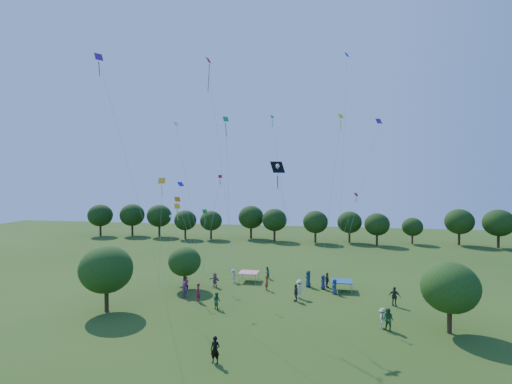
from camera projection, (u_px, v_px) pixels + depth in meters
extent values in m
cylinder|color=#422B19|center=(107.00, 301.00, 36.72)|extent=(0.38, 0.38, 1.84)
ellipsoid|color=#224714|center=(106.00, 269.00, 36.62)|extent=(4.84, 4.84, 4.36)
cylinder|color=#422B19|center=(185.00, 282.00, 44.37)|extent=(0.31, 0.31, 1.49)
ellipsoid|color=#224714|center=(185.00, 261.00, 44.29)|extent=(3.62, 3.62, 3.26)
cylinder|color=#422B19|center=(449.00, 322.00, 31.53)|extent=(0.36, 0.36, 1.76)
ellipsoid|color=#224714|center=(450.00, 287.00, 31.44)|extent=(4.46, 4.46, 4.02)
cylinder|color=#422B19|center=(100.00, 231.00, 84.89)|extent=(0.44, 0.44, 2.15)
ellipsoid|color=#1B3810|center=(100.00, 215.00, 84.77)|extent=(5.17, 5.17, 4.65)
cylinder|color=#422B19|center=(132.00, 230.00, 85.35)|extent=(0.45, 0.45, 2.17)
ellipsoid|color=#1B3810|center=(132.00, 215.00, 85.24)|extent=(5.22, 5.22, 4.70)
cylinder|color=#422B19|center=(159.00, 231.00, 83.90)|extent=(0.44, 0.44, 2.15)
ellipsoid|color=#1B3810|center=(159.00, 216.00, 83.79)|extent=(5.17, 5.17, 4.65)
cylinder|color=#422B19|center=(185.00, 234.00, 80.49)|extent=(0.38, 0.38, 1.87)
ellipsoid|color=#1B3810|center=(185.00, 220.00, 80.39)|extent=(4.48, 4.48, 4.03)
cylinder|color=#422B19|center=(211.00, 235.00, 80.17)|extent=(0.38, 0.38, 1.84)
ellipsoid|color=#1B3810|center=(211.00, 221.00, 80.07)|extent=(4.42, 4.42, 3.98)
cylinder|color=#422B19|center=(251.00, 233.00, 81.15)|extent=(0.44, 0.44, 2.14)
ellipsoid|color=#1B3810|center=(251.00, 217.00, 81.04)|extent=(5.14, 5.14, 4.63)
cylinder|color=#422B19|center=(274.00, 236.00, 78.11)|extent=(0.42, 0.42, 2.03)
ellipsoid|color=#1B3810|center=(274.00, 220.00, 78.01)|extent=(4.86, 4.86, 4.37)
cylinder|color=#422B19|center=(315.00, 238.00, 75.61)|extent=(0.40, 0.40, 1.96)
ellipsoid|color=#1B3810|center=(315.00, 222.00, 75.50)|extent=(4.71, 4.71, 4.24)
cylinder|color=#422B19|center=(349.00, 237.00, 75.98)|extent=(0.39, 0.39, 1.91)
ellipsoid|color=#1B3810|center=(350.00, 222.00, 75.88)|extent=(4.59, 4.59, 4.13)
cylinder|color=#422B19|center=(377.00, 240.00, 72.99)|extent=(0.39, 0.39, 1.89)
ellipsoid|color=#1B3810|center=(377.00, 224.00, 72.89)|extent=(4.54, 4.54, 4.08)
cylinder|color=#422B19|center=(412.00, 240.00, 74.32)|extent=(0.33, 0.33, 1.58)
ellipsoid|color=#1B3810|center=(412.00, 227.00, 74.23)|extent=(3.80, 3.80, 3.42)
cylinder|color=#422B19|center=(459.00, 239.00, 73.08)|extent=(0.44, 0.44, 2.13)
ellipsoid|color=#1B3810|center=(459.00, 222.00, 72.97)|extent=(5.12, 5.12, 4.61)
cylinder|color=#422B19|center=(498.00, 242.00, 70.10)|extent=(0.45, 0.45, 2.18)
ellipsoid|color=#1B3810|center=(499.00, 223.00, 69.98)|extent=(5.24, 5.24, 4.72)
cube|color=red|center=(249.00, 272.00, 47.49)|extent=(2.20, 2.20, 0.08)
cylinder|color=#999999|center=(239.00, 278.00, 46.70)|extent=(0.05, 0.05, 1.10)
cylinder|color=#999999|center=(256.00, 279.00, 46.34)|extent=(0.05, 0.05, 1.10)
cylinder|color=#999999|center=(242.00, 274.00, 48.66)|extent=(0.05, 0.05, 1.10)
cylinder|color=#999999|center=(259.00, 275.00, 48.31)|extent=(0.05, 0.05, 1.10)
cube|color=#15528C|center=(342.00, 281.00, 43.43)|extent=(2.20, 2.20, 0.08)
cylinder|color=#999999|center=(333.00, 288.00, 42.64)|extent=(0.05, 0.05, 1.10)
cylinder|color=#999999|center=(352.00, 289.00, 42.29)|extent=(0.05, 0.05, 1.10)
cylinder|color=#999999|center=(332.00, 283.00, 44.61)|extent=(0.05, 0.05, 1.10)
cylinder|color=#999999|center=(351.00, 284.00, 44.25)|extent=(0.05, 0.05, 1.10)
imported|color=black|center=(215.00, 350.00, 26.42)|extent=(0.71, 0.51, 1.79)
imported|color=navy|center=(323.00, 282.00, 44.00)|extent=(0.49, 0.82, 1.58)
imported|color=maroon|center=(267.00, 283.00, 43.63)|extent=(0.58, 0.70, 1.61)
imported|color=#2B6534|center=(217.00, 301.00, 37.42)|extent=(0.87, 0.76, 1.56)
imported|color=beige|center=(233.00, 276.00, 46.86)|extent=(0.88, 1.14, 1.59)
imported|color=#3C3730|center=(327.00, 280.00, 44.65)|extent=(0.79, 1.09, 1.69)
imported|color=#9E5C9C|center=(184.00, 289.00, 41.01)|extent=(1.48, 1.49, 1.66)
imported|color=navy|center=(335.00, 287.00, 42.16)|extent=(0.65, 0.89, 1.61)
imported|color=maroon|center=(186.00, 284.00, 43.26)|extent=(0.59, 0.38, 1.57)
imported|color=#235337|center=(267.00, 273.00, 48.59)|extent=(0.67, 0.83, 1.48)
imported|color=#BDB597|center=(383.00, 318.00, 32.51)|extent=(0.75, 1.18, 1.68)
imported|color=#403533|center=(296.00, 293.00, 39.70)|extent=(0.55, 1.05, 1.71)
imported|color=#8E5371|center=(215.00, 280.00, 44.90)|extent=(1.58, 1.15, 1.61)
imported|color=#1A334C|center=(308.00, 279.00, 44.96)|extent=(0.72, 1.02, 1.86)
imported|color=maroon|center=(198.00, 292.00, 39.57)|extent=(0.53, 0.74, 1.85)
imported|color=#2A6331|center=(388.00, 320.00, 32.01)|extent=(1.02, 0.92, 1.83)
imported|color=beige|center=(300.00, 289.00, 40.76)|extent=(1.35, 0.96, 1.89)
imported|color=#39302E|center=(395.00, 296.00, 38.20)|extent=(1.20, 0.87, 1.86)
cube|color=black|center=(278.00, 167.00, 35.38)|extent=(1.34, 1.22, 1.02)
cube|color=black|center=(278.00, 182.00, 35.48)|extent=(0.10, 0.27, 1.18)
sphere|color=white|center=(277.00, 166.00, 35.32)|extent=(0.37, 0.37, 0.37)
cylinder|color=white|center=(277.00, 169.00, 35.33)|extent=(0.26, 0.52, 0.34)
cylinder|color=white|center=(277.00, 169.00, 35.33)|extent=(0.26, 0.52, 0.34)
cylinder|color=beige|center=(293.00, 237.00, 35.57)|extent=(2.72, 0.44, 11.46)
cube|color=red|center=(208.00, 60.00, 43.87)|extent=(0.49, 0.76, 0.62)
cube|color=red|center=(209.00, 78.00, 43.99)|extent=(0.41, 0.56, 2.94)
cylinder|color=beige|center=(222.00, 170.00, 40.43)|extent=(4.89, 7.00, 23.67)
cube|color=red|center=(220.00, 176.00, 44.84)|extent=(0.46, 0.35, 0.35)
cube|color=red|center=(220.00, 182.00, 44.91)|extent=(0.13, 0.17, 0.69)
cylinder|color=beige|center=(211.00, 227.00, 44.91)|extent=(1.97, 0.63, 10.99)
cube|color=orange|center=(177.00, 199.00, 49.01)|extent=(0.80, 0.78, 0.56)
cube|color=orange|center=(178.00, 208.00, 49.10)|extent=(0.08, 0.30, 1.31)
cylinder|color=beige|center=(189.00, 237.00, 46.99)|extent=(4.34, 3.66, 8.10)
cube|color=#FFAA16|center=(162.00, 181.00, 38.65)|extent=(0.73, 0.51, 0.56)
cube|color=#FFAA16|center=(162.00, 191.00, 38.73)|extent=(0.18, 0.24, 1.07)
cylinder|color=beige|center=(161.00, 235.00, 40.18)|extent=(1.44, 2.49, 10.45)
cube|color=green|center=(226.00, 119.00, 32.33)|extent=(0.50, 0.47, 0.41)
cube|color=green|center=(226.00, 130.00, 32.41)|extent=(0.08, 0.25, 1.10)
cylinder|color=beige|center=(229.00, 217.00, 33.06)|extent=(0.32, 0.98, 15.58)
cube|color=#1243B6|center=(347.00, 55.00, 40.09)|extent=(0.55, 0.61, 0.46)
cylinder|color=beige|center=(342.00, 172.00, 40.88)|extent=(0.70, 0.69, 23.17)
cube|color=#61178A|center=(99.00, 57.00, 35.35)|extent=(0.66, 0.78, 0.65)
cube|color=#61178A|center=(99.00, 69.00, 35.44)|extent=(0.11, 0.28, 1.20)
cylinder|color=beige|center=(132.00, 181.00, 38.53)|extent=(2.95, 6.22, 21.45)
cube|color=white|center=(171.00, 216.00, 53.56)|extent=(0.49, 0.41, 0.32)
cube|color=white|center=(171.00, 222.00, 53.64)|extent=(0.15, 0.22, 0.95)
cylinder|color=beige|center=(186.00, 244.00, 49.14)|extent=(7.19, 7.93, 5.71)
cube|color=#0BB294|center=(272.00, 117.00, 44.28)|extent=(0.40, 0.41, 0.34)
cube|color=#0BB294|center=(272.00, 123.00, 44.35)|extent=(0.06, 0.19, 0.84)
cylinder|color=beige|center=(283.00, 197.00, 45.16)|extent=(2.28, 1.58, 17.64)
cube|color=#CF0C3D|center=(356.00, 195.00, 47.18)|extent=(0.57, 0.59, 0.40)
cube|color=#CF0C3D|center=(356.00, 200.00, 47.25)|extent=(0.07, 0.15, 0.61)
cylinder|color=beige|center=(343.00, 234.00, 46.98)|extent=(2.96, 1.29, 8.83)
cube|color=yellow|center=(177.00, 206.00, 43.23)|extent=(0.74, 0.69, 0.50)
cube|color=yellow|center=(177.00, 215.00, 43.31)|extent=(0.10, 0.26, 1.14)
cylinder|color=beige|center=(170.00, 245.00, 42.72)|extent=(1.13, 1.56, 7.68)
cube|color=#E9FE16|center=(341.00, 116.00, 38.04)|extent=(0.54, 0.49, 0.41)
cube|color=#E9FE16|center=(341.00, 125.00, 38.12)|extent=(0.10, 0.25, 1.09)
cylinder|color=beige|center=(330.00, 205.00, 38.87)|extent=(1.97, 0.73, 16.69)
cube|color=#188819|center=(205.00, 211.00, 46.66)|extent=(0.60, 0.55, 0.47)
cube|color=#188819|center=(205.00, 219.00, 46.75)|extent=(0.09, 0.27, 1.16)
cylinder|color=beige|center=(204.00, 244.00, 45.67)|extent=(0.46, 2.22, 6.86)
cube|color=#1A14CD|center=(181.00, 184.00, 44.51)|extent=(0.73, 0.79, 0.48)
cylinder|color=beige|center=(192.00, 231.00, 44.58)|extent=(2.55, 0.25, 10.05)
cube|color=#531582|center=(379.00, 121.00, 40.41)|extent=(0.70, 0.62, 0.53)
cylinder|color=beige|center=(357.00, 204.00, 41.26)|extent=(4.12, 0.41, 16.51)
cube|color=white|center=(176.00, 124.00, 48.19)|extent=(0.56, 0.62, 0.47)
cylinder|color=beige|center=(190.00, 198.00, 46.43)|extent=(4.62, 3.38, 17.31)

